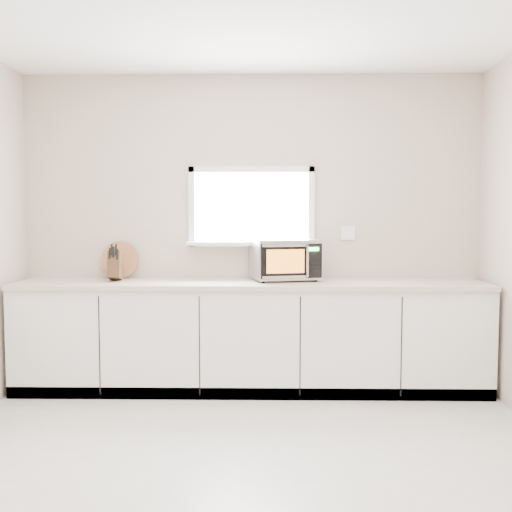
{
  "coord_description": "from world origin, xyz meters",
  "views": [
    {
      "loc": [
        0.13,
        -3.28,
        1.49
      ],
      "look_at": [
        0.05,
        1.55,
        1.15
      ],
      "focal_mm": 42.0,
      "sensor_mm": 36.0,
      "label": 1
    }
  ],
  "objects": [
    {
      "name": "cutting_board",
      "position": [
        -1.16,
        1.94,
        1.08
      ],
      "size": [
        0.33,
        0.08,
        0.33
      ],
      "primitive_type": "cylinder",
      "rotation": [
        1.4,
        0.0,
        0.0
      ],
      "color": "#AD6D43",
      "rests_on": "countertop"
    },
    {
      "name": "coffee_grinder",
      "position": [
        0.22,
        1.8,
        1.03
      ],
      "size": [
        0.16,
        0.16,
        0.22
      ],
      "rotation": [
        0.0,
        0.0,
        -0.26
      ],
      "color": "#AEB1B6",
      "rests_on": "countertop"
    },
    {
      "name": "ground",
      "position": [
        0.0,
        0.0,
        0.0
      ],
      "size": [
        4.0,
        4.0,
        0.0
      ],
      "primitive_type": "plane",
      "color": "beige",
      "rests_on": "ground"
    },
    {
      "name": "knife_block",
      "position": [
        -1.15,
        1.73,
        1.05
      ],
      "size": [
        0.12,
        0.22,
        0.32
      ],
      "rotation": [
        0.0,
        0.0,
        0.07
      ],
      "color": "#49331A",
      "rests_on": "countertop"
    },
    {
      "name": "cabinets",
      "position": [
        0.0,
        1.7,
        0.44
      ],
      "size": [
        3.92,
        0.6,
        0.88
      ],
      "primitive_type": "cube",
      "color": "white",
      "rests_on": "ground"
    },
    {
      "name": "microwave",
      "position": [
        0.29,
        1.82,
        1.1
      ],
      "size": [
        0.62,
        0.54,
        0.35
      ],
      "rotation": [
        0.0,
        0.0,
        0.24
      ],
      "color": "black",
      "rests_on": "countertop"
    },
    {
      "name": "back_wall",
      "position": [
        0.0,
        2.0,
        1.36
      ],
      "size": [
        4.0,
        0.17,
        2.7
      ],
      "color": "#C4AE9C",
      "rests_on": "ground"
    },
    {
      "name": "countertop",
      "position": [
        0.0,
        1.69,
        0.9
      ],
      "size": [
        3.92,
        0.64,
        0.04
      ],
      "primitive_type": "cube",
      "color": "beige",
      "rests_on": "cabinets"
    }
  ]
}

